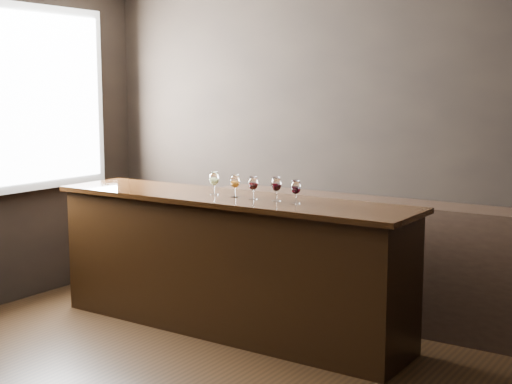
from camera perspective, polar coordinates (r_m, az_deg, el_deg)
The scene contains 9 objects.
room_shell at distance 4.23m, azimuth -8.06°, elevation 7.94°, with size 5.02×4.52×2.81m.
bar_counter at distance 5.44m, azimuth -2.20°, elevation -5.91°, with size 2.84×0.62×1.00m, color black.
bar_top at distance 5.33m, azimuth -2.23°, elevation -0.52°, with size 2.94×0.68×0.04m, color black.
back_bar_shelf at distance 5.75m, azimuth 8.72°, elevation -5.34°, with size 2.70×0.40×0.97m, color black.
glass_white at distance 5.39m, azimuth -3.38°, elevation 1.04°, with size 0.08×0.08×0.18m.
glass_amber at distance 5.27m, azimuth -1.69°, elevation 0.82°, with size 0.07×0.07×0.17m.
glass_red_a at distance 5.16m, azimuth -0.23°, elevation 0.67°, with size 0.07×0.07×0.17m.
glass_red_b at distance 5.08m, azimuth 1.63°, elevation 0.59°, with size 0.07×0.07×0.17m.
glass_red_c at distance 4.97m, azimuth 3.21°, elevation 0.35°, with size 0.07×0.07×0.17m.
Camera 1 is at (2.57, -3.05, 1.82)m, focal length 50.00 mm.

